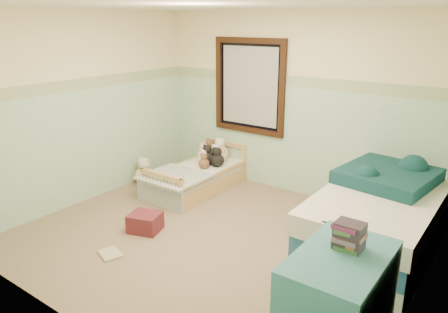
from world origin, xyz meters
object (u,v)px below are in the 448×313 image
Objects in this scene: plush_floor_cream at (145,176)px; toddler_bed_frame at (197,182)px; twin_bed_frame at (378,238)px; dresser at (337,312)px; plush_floor_tan at (143,175)px; floor_book at (110,254)px; red_pillow at (145,222)px.

toddler_bed_frame is at bearing 24.48° from plush_floor_cream.
twin_bed_frame is 1.91m from dresser.
plush_floor_tan is 0.95× the size of floor_book.
plush_floor_tan is 0.12× the size of twin_bed_frame.
plush_floor_tan reaches higher than floor_book.
plush_floor_cream is 1.11× the size of floor_book.
twin_bed_frame reaches higher than floor_book.
toddler_bed_frame is 2.67m from twin_bed_frame.
dresser reaches higher than floor_book.
plush_floor_tan is (-0.84, -0.28, 0.02)m from toddler_bed_frame.
red_pillow is at bearing -152.46° from twin_bed_frame.
plush_floor_tan is 3.50m from twin_bed_frame.
plush_floor_tan reaches higher than twin_bed_frame.
dresser is at bearing -34.70° from toddler_bed_frame.
twin_bed_frame is 2.87m from floor_book.
plush_floor_tan is 0.71× the size of red_pillow.
toddler_bed_frame is 6.22× the size of plush_floor_tan.
dresser is 3.45× the size of floor_book.
red_pillow reaches higher than floor_book.
twin_bed_frame is at bearing 27.54° from red_pillow.
twin_bed_frame is 2.61m from red_pillow.
floor_book is (-2.22, -1.81, -0.10)m from twin_bed_frame.
plush_floor_cream is at bearing 136.21° from red_pillow.
plush_floor_tan is 4.16m from dresser.
dresser reaches higher than red_pillow.
plush_floor_tan is 0.28× the size of dresser.
plush_floor_cream is 3.40m from twin_bed_frame.
floor_book is (1.28, -1.70, -0.11)m from plush_floor_tan.
twin_bed_frame is 8.23× the size of floor_book.
dresser is (2.93, -2.03, 0.35)m from toddler_bed_frame.
plush_floor_tan is at bearing -178.09° from twin_bed_frame.
twin_bed_frame is at bearing 59.79° from floor_book.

